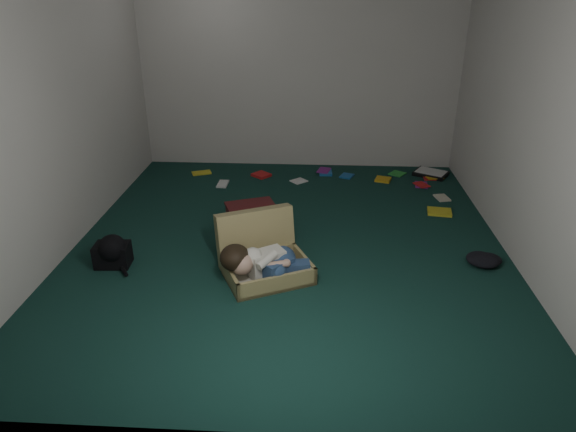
# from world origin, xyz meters

# --- Properties ---
(floor) EXTENTS (4.50, 4.50, 0.00)m
(floor) POSITION_xyz_m (0.00, 0.00, 0.00)
(floor) COLOR #12332C
(floor) RESTS_ON ground
(wall_back) EXTENTS (4.50, 0.00, 4.50)m
(wall_back) POSITION_xyz_m (0.00, 2.25, 1.30)
(wall_back) COLOR silver
(wall_back) RESTS_ON ground
(wall_front) EXTENTS (4.50, 0.00, 4.50)m
(wall_front) POSITION_xyz_m (0.00, -2.25, 1.30)
(wall_front) COLOR silver
(wall_front) RESTS_ON ground
(wall_left) EXTENTS (0.00, 4.50, 4.50)m
(wall_left) POSITION_xyz_m (-2.00, 0.00, 1.30)
(wall_left) COLOR silver
(wall_left) RESTS_ON ground
(wall_right) EXTENTS (0.00, 4.50, 4.50)m
(wall_right) POSITION_xyz_m (2.00, 0.00, 1.30)
(wall_right) COLOR silver
(wall_right) RESTS_ON ground
(suitcase) EXTENTS (0.89, 0.88, 0.50)m
(suitcase) POSITION_xyz_m (-0.19, -0.52, 0.15)
(suitcase) COLOR tan
(suitcase) RESTS_ON floor
(person) EXTENTS (0.75, 0.41, 0.31)m
(person) POSITION_xyz_m (-0.16, -0.70, 0.19)
(person) COLOR silver
(person) RESTS_ON suitcase
(maroon_bin) EXTENTS (0.56, 0.50, 0.32)m
(maroon_bin) POSITION_xyz_m (-0.36, 0.13, 0.16)
(maroon_bin) COLOR #430D0F
(maroon_bin) RESTS_ON floor
(backpack) EXTENTS (0.38, 0.31, 0.22)m
(backpack) POSITION_xyz_m (-1.51, -0.50, 0.11)
(backpack) COLOR black
(backpack) RESTS_ON floor
(clothing_pile) EXTENTS (0.42, 0.35, 0.12)m
(clothing_pile) POSITION_xyz_m (1.70, -0.23, 0.06)
(clothing_pile) COLOR black
(clothing_pile) RESTS_ON floor
(paper_tray) EXTENTS (0.48, 0.45, 0.05)m
(paper_tray) POSITION_xyz_m (1.70, 1.93, 0.03)
(paper_tray) COLOR black
(paper_tray) RESTS_ON floor
(book_scatter) EXTENTS (3.14, 1.40, 0.02)m
(book_scatter) POSITION_xyz_m (0.61, 1.61, 0.01)
(book_scatter) COLOR yellow
(book_scatter) RESTS_ON floor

